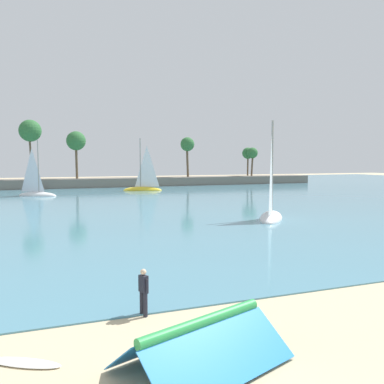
% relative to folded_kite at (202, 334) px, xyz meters
% --- Properties ---
extents(sea, '(220.00, 108.66, 0.06)m').
position_rel_folded_kite_xyz_m(sea, '(0.30, 58.24, -0.84)').
color(sea, teal).
rests_on(sea, ground).
extents(palm_headland, '(109.89, 6.03, 12.87)m').
position_rel_folded_kite_xyz_m(palm_headland, '(0.85, 72.45, 1.28)').
color(palm_headland, slate).
rests_on(palm_headland, ground).
extents(folded_kite, '(4.96, 4.09, 1.27)m').
position_rel_folded_kite_xyz_m(folded_kite, '(0.00, 0.00, 0.00)').
color(folded_kite, '#237FD1').
rests_on(folded_kite, ground).
extents(person_at_waterline, '(0.31, 0.52, 1.67)m').
position_rel_folded_kite_xyz_m(person_at_waterline, '(-0.62, 3.89, 0.02)').
color(person_at_waterline, '#23232D').
rests_on(person_at_waterline, ground).
extents(surfboard, '(2.07, 1.53, 0.08)m').
position_rel_folded_kite_xyz_m(surfboard, '(-4.39, 1.75, -0.83)').
color(surfboard, white).
rests_on(surfboard, ground).
extents(sailboat_near_shore, '(6.19, 4.87, 8.94)m').
position_rel_folded_kite_xyz_m(sailboat_near_shore, '(-4.40, 55.20, -0.01)').
color(sailboat_near_shore, white).
rests_on(sailboat_near_shore, sea).
extents(sailboat_mid_bay, '(7.10, 4.29, 9.88)m').
position_rel_folded_kite_xyz_m(sailboat_mid_bay, '(13.20, 59.98, 0.08)').
color(sailboat_mid_bay, yellow).
rests_on(sailboat_mid_bay, sea).
extents(sailboat_toward_headland, '(5.49, 6.52, 9.59)m').
position_rel_folded_kite_xyz_m(sailboat_toward_headland, '(15.70, 21.97, 0.05)').
color(sailboat_toward_headland, white).
rests_on(sailboat_toward_headland, sea).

